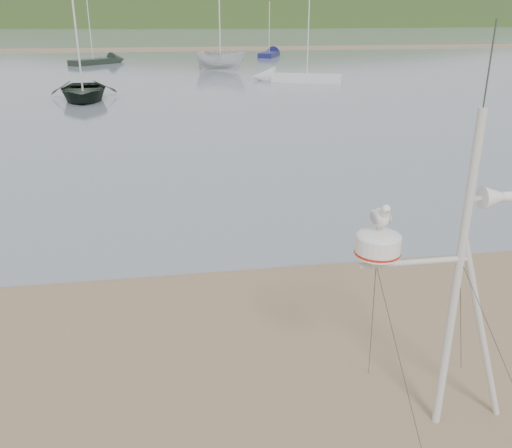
{
  "coord_description": "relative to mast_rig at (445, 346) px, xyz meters",
  "views": [
    {
      "loc": [
        0.67,
        -5.16,
        4.57
      ],
      "look_at": [
        1.67,
        1.0,
        2.12
      ],
      "focal_mm": 38.0,
      "sensor_mm": 36.0,
      "label": 1
    }
  ],
  "objects": [
    {
      "name": "ground",
      "position": [
        -3.58,
        0.44,
        -1.09
      ],
      "size": [
        560.0,
        560.0,
        0.0
      ],
      "primitive_type": "plane",
      "color": "#83674B",
      "rests_on": "ground"
    },
    {
      "name": "water",
      "position": [
        -3.58,
        132.44,
        -1.07
      ],
      "size": [
        560.0,
        256.0,
        0.04
      ],
      "primitive_type": "cube",
      "color": "slate",
      "rests_on": "ground"
    },
    {
      "name": "sandbar",
      "position": [
        -3.58,
        70.44,
        -1.02
      ],
      "size": [
        560.0,
        7.0,
        0.07
      ],
      "primitive_type": "cube",
      "color": "#83674B",
      "rests_on": "water"
    },
    {
      "name": "hill_ridge",
      "position": [
        14.94,
        235.44,
        -20.79
      ],
      "size": [
        620.0,
        180.0,
        80.0
      ],
      "color": "#243716",
      "rests_on": "ground"
    },
    {
      "name": "far_cottages",
      "position": [
        -0.58,
        196.44,
        2.91
      ],
      "size": [
        294.4,
        6.3,
        8.0
      ],
      "color": "beige",
      "rests_on": "ground"
    },
    {
      "name": "mast_rig",
      "position": [
        0.0,
        0.0,
        0.0
      ],
      "size": [
        2.01,
        2.14,
        4.53
      ],
      "color": "beige",
      "rests_on": "ground"
    },
    {
      "name": "boat_dark",
      "position": [
        -7.43,
        26.7,
        1.52
      ],
      "size": [
        3.76,
        1.41,
        5.15
      ],
      "primitive_type": "imported",
      "rotation": [
        0.0,
        0.0,
        0.09
      ],
      "color": "black",
      "rests_on": "water"
    },
    {
      "name": "boat_white",
      "position": [
        1.66,
        41.79,
        1.12
      ],
      "size": [
        2.22,
        2.2,
        4.35
      ],
      "primitive_type": "imported",
      "rotation": [
        0.0,
        0.0,
        1.13
      ],
      "color": "silver",
      "rests_on": "water"
    },
    {
      "name": "sailboat_white_near",
      "position": [
        5.3,
        33.52,
        -0.79
      ],
      "size": [
        6.49,
        3.68,
        6.34
      ],
      "color": "silver",
      "rests_on": "ground"
    },
    {
      "name": "sailboat_dark_mid",
      "position": [
        -8.39,
        50.21,
        -0.79
      ],
      "size": [
        5.35,
        5.26,
        6.03
      ],
      "color": "black",
      "rests_on": "ground"
    },
    {
      "name": "sailboat_blue_far",
      "position": [
        8.92,
        57.06,
        -0.79
      ],
      "size": [
        3.73,
        6.19,
        6.09
      ],
      "color": "#151749",
      "rests_on": "ground"
    }
  ]
}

